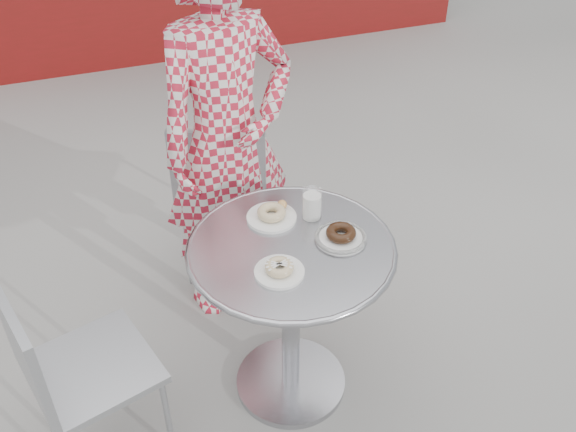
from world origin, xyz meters
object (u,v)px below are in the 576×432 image
object	(u,v)px
milk_cup	(312,205)
plate_near	(279,269)
chair_far	(229,221)
seated_person	(228,140)
plate_far	(272,214)
plate_checker	(341,236)
chair_left	(98,401)
bistro_table	(291,284)

from	to	relation	value
milk_cup	plate_near	bearing A→B (deg)	-130.56
chair_far	milk_cup	distance (m)	0.94
seated_person	plate_far	distance (m)	0.49
plate_far	plate_checker	world-z (taller)	plate_far
plate_near	chair_left	bearing A→B (deg)	172.07
chair_far	plate_near	bearing A→B (deg)	109.97
bistro_table	plate_near	world-z (taller)	plate_near
bistro_table	plate_far	distance (m)	0.28
bistro_table	chair_left	size ratio (longest dim) A/B	0.90
chair_left	seated_person	xyz separation A→B (m)	(0.75, 0.69, 0.62)
chair_left	plate_near	bearing A→B (deg)	-113.85
plate_near	plate_checker	xyz separation A→B (m)	(0.28, 0.10, -0.00)
chair_left	plate_far	xyz separation A→B (m)	(0.79, 0.21, 0.54)
bistro_table	chair_far	world-z (taller)	chair_far
chair_left	plate_far	bearing A→B (deg)	-90.89
chair_far	plate_far	distance (m)	0.87
chair_far	seated_person	bearing A→B (deg)	105.35
bistro_table	plate_far	size ratio (longest dim) A/B	4.08
bistro_table	chair_far	bearing A→B (deg)	91.36
plate_near	milk_cup	size ratio (longest dim) A/B	1.44
chair_far	milk_cup	xyz separation A→B (m)	(0.16, -0.73, 0.57)
bistro_table	milk_cup	xyz separation A→B (m)	(0.14, 0.14, 0.25)
seated_person	plate_far	size ratio (longest dim) A/B	9.11
plate_near	milk_cup	bearing A→B (deg)	49.44
plate_far	chair_left	bearing A→B (deg)	-164.97
chair_far	plate_far	xyz separation A→B (m)	(0.01, -0.69, 0.53)
seated_person	plate_near	distance (m)	0.80
plate_checker	milk_cup	world-z (taller)	milk_cup
seated_person	milk_cup	xyz separation A→B (m)	(0.19, -0.52, -0.04)
plate_near	seated_person	bearing A→B (deg)	87.20
seated_person	plate_near	bearing A→B (deg)	-106.89
chair_left	plate_far	world-z (taller)	chair_left
chair_far	chair_left	xyz separation A→B (m)	(-0.78, -0.90, -0.01)
plate_far	plate_near	world-z (taller)	plate_far
chair_far	plate_far	bearing A→B (deg)	114.75
chair_left	milk_cup	bearing A→B (deg)	-95.74
bistro_table	seated_person	bearing A→B (deg)	94.45
plate_far	plate_near	bearing A→B (deg)	-104.35
plate_checker	bistro_table	bearing A→B (deg)	172.07
chair_far	plate_checker	world-z (taller)	chair_far
bistro_table	seated_person	size ratio (longest dim) A/B	0.45
plate_far	plate_near	size ratio (longest dim) A/B	1.10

